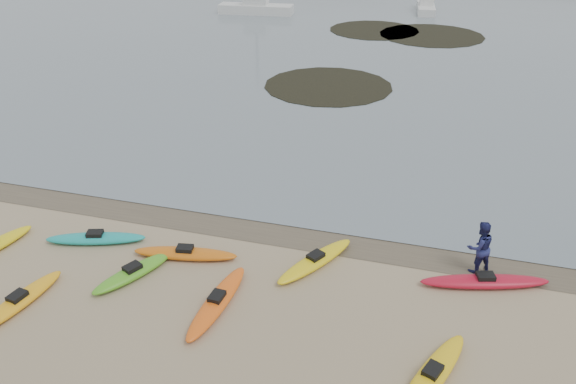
% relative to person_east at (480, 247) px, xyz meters
% --- Properties ---
extents(ground, '(600.00, 600.00, 0.00)m').
position_rel_person_east_xyz_m(ground, '(-6.85, 0.95, -0.94)').
color(ground, tan).
rests_on(ground, ground).
extents(wet_sand, '(60.00, 60.00, 0.00)m').
position_rel_person_east_xyz_m(wet_sand, '(-6.85, 0.65, -0.94)').
color(wet_sand, brown).
rests_on(wet_sand, ground).
extents(kayaks, '(23.71, 8.08, 0.34)m').
position_rel_person_east_xyz_m(kayaks, '(-7.21, -3.00, -0.77)').
color(kayaks, yellow).
rests_on(kayaks, ground).
extents(person_east, '(1.15, 1.08, 1.89)m').
position_rel_person_east_xyz_m(person_east, '(0.00, 0.00, 0.00)').
color(person_east, navy).
rests_on(person_east, ground).
extents(kelp_mats, '(14.29, 25.03, 0.04)m').
position_rel_person_east_xyz_m(kelp_mats, '(-6.73, 29.28, -0.92)').
color(kelp_mats, black).
rests_on(kelp_mats, water).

